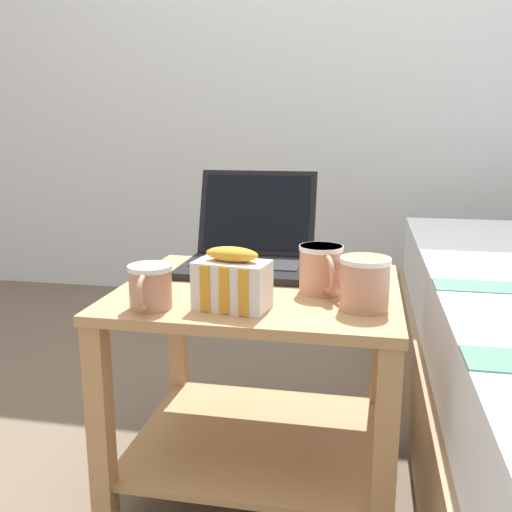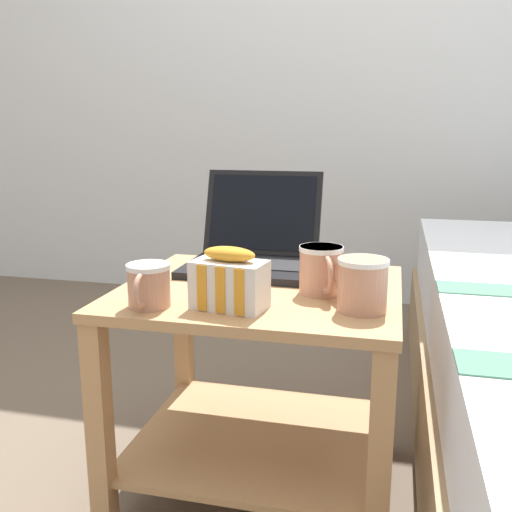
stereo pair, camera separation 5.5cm
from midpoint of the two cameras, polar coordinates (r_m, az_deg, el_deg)
name	(u,v)px [view 2 (the right image)]	position (r m, az deg, el deg)	size (l,w,h in m)	color
ground_plane	(260,486)	(1.51, 1.52, -21.99)	(8.00, 8.00, 0.00)	brown
back_wall	(340,41)	(2.87, 9.01, 20.46)	(8.00, 0.05, 2.50)	silver
bedside_table	(260,361)	(1.35, 1.60, -10.48)	(0.62, 0.54, 0.51)	tan
laptop	(253,249)	(1.45, 0.81, 0.72)	(0.32, 0.31, 0.24)	black
mug_front_left	(321,268)	(1.23, 7.82, -1.18)	(0.10, 0.14, 0.10)	tan
mug_front_right	(148,283)	(1.15, -9.38, -2.71)	(0.09, 0.13, 0.09)	tan
mug_mid_center	(362,282)	(1.13, 11.89, -2.55)	(0.11, 0.13, 0.10)	tan
snack_bag	(229,281)	(1.12, -1.27, -2.55)	(0.16, 0.10, 0.12)	silver
cell_phone	(354,276)	(1.38, 10.87, -2.01)	(0.10, 0.17, 0.01)	black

